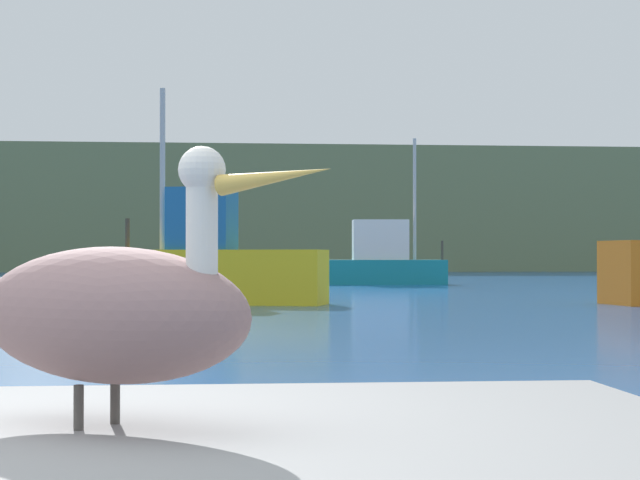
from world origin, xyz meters
name	(u,v)px	position (x,y,z in m)	size (l,w,h in m)	color
hillside_backdrop	(195,212)	(0.00, 77.16, 4.06)	(140.00, 16.61, 8.12)	#6B7A51
pelican	(113,311)	(0.77, 0.23, 0.91)	(1.16, 0.99, 0.82)	gray
fishing_boat_teal	(373,261)	(6.98, 38.20, 0.85)	(5.69, 1.95, 5.34)	teal
fishing_boat_yellow	(217,264)	(1.21, 21.94, 0.89)	(4.71, 2.54, 4.77)	yellow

